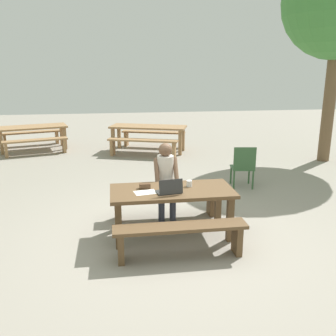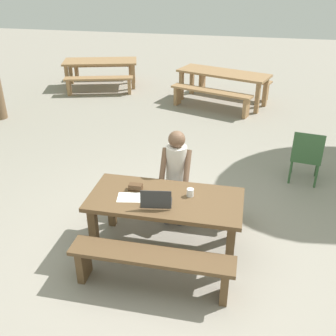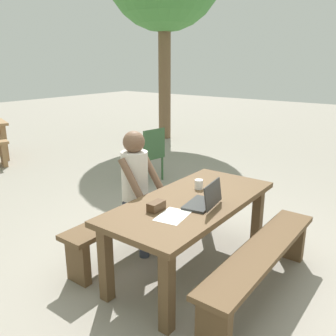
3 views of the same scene
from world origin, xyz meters
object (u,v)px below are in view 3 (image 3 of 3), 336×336
(small_pouch, at_px, (156,206))
(coffee_mug, at_px, (199,184))
(laptop, at_px, (205,200))
(plastic_chair, at_px, (149,154))
(picnic_table_front, at_px, (192,210))
(person_seated, at_px, (138,183))

(small_pouch, bearing_deg, coffee_mug, -0.26)
(laptop, distance_m, plastic_chair, 2.83)
(coffee_mug, distance_m, plastic_chair, 2.41)
(picnic_table_front, bearing_deg, person_seated, 89.81)
(small_pouch, distance_m, person_seated, 0.65)
(picnic_table_front, xyz_separation_m, coffee_mug, (0.27, 0.10, 0.15))
(laptop, bearing_deg, picnic_table_front, -118.84)
(coffee_mug, distance_m, person_seated, 0.60)
(picnic_table_front, xyz_separation_m, laptop, (-0.06, -0.17, 0.16))
(person_seated, bearing_deg, plastic_chair, 37.15)
(picnic_table_front, relative_size, coffee_mug, 19.45)
(laptop, distance_m, coffee_mug, 0.43)
(small_pouch, relative_size, plastic_chair, 0.18)
(laptop, xyz_separation_m, coffee_mug, (0.33, 0.27, -0.01))
(coffee_mug, xyz_separation_m, person_seated, (-0.27, 0.54, -0.03))
(person_seated, bearing_deg, picnic_table_front, -90.19)
(picnic_table_front, xyz_separation_m, small_pouch, (-0.38, 0.10, 0.14))
(laptop, bearing_deg, small_pouch, -49.76)
(picnic_table_front, distance_m, laptop, 0.24)
(small_pouch, relative_size, coffee_mug, 1.73)
(person_seated, relative_size, plastic_chair, 1.43)
(laptop, height_order, small_pouch, laptop)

